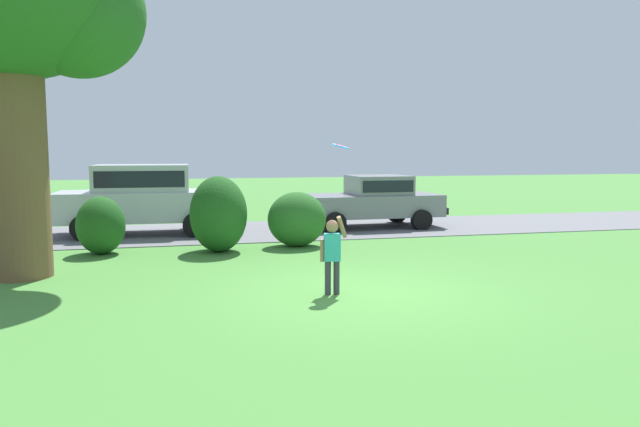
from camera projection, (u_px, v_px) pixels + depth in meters
name	position (u px, v px, depth m)	size (l,w,h in m)	color
ground_plane	(364.00, 292.00, 9.85)	(80.00, 80.00, 0.00)	#478438
driveway_strip	(283.00, 230.00, 17.29)	(28.00, 4.40, 0.02)	slate
shrub_near_tree	(101.00, 225.00, 13.35)	(1.06, 1.16, 1.29)	#1E511C
shrub_centre_left	(219.00, 214.00, 13.62)	(1.30, 1.48, 1.73)	#1E511C
shrub_centre	(297.00, 219.00, 14.41)	(1.42, 1.20, 1.32)	#286023
parked_sedan	(371.00, 199.00, 17.86)	(4.44, 2.18, 1.56)	gray
parked_suv	(143.00, 196.00, 16.35)	(4.73, 2.16, 1.92)	silver
child_thrower	(332.00, 251.00, 9.59)	(0.47, 0.24, 1.29)	#383842
frisbee	(340.00, 146.00, 9.92)	(0.29, 0.28, 0.12)	#337FDB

